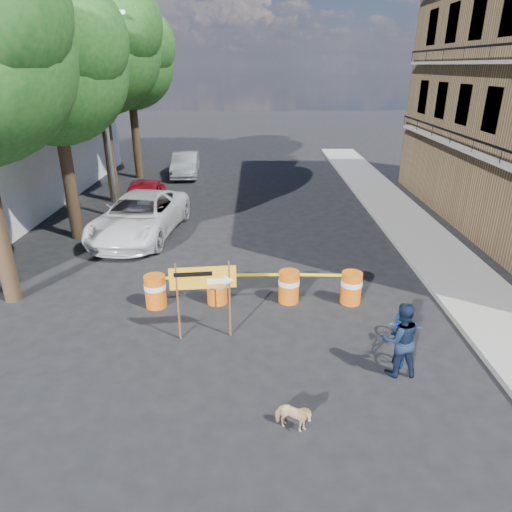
{
  "coord_description": "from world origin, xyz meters",
  "views": [
    {
      "loc": [
        -0.03,
        -9.3,
        6.05
      ],
      "look_at": [
        -0.03,
        2.04,
        1.3
      ],
      "focal_mm": 32.0,
      "sensor_mm": 36.0,
      "label": 1
    }
  ],
  "objects_px": {
    "pedestrian": "(400,340)",
    "barrel_far_right": "(351,287)",
    "barrel_far_left": "(155,291)",
    "suv_white": "(140,216)",
    "dog": "(293,417)",
    "sedan_red": "(144,200)",
    "bicycle": "(404,315)",
    "sedan_silver": "(185,164)",
    "barrel_mid_right": "(289,286)",
    "detour_sign": "(212,283)",
    "barrel_mid_left": "(217,287)"
  },
  "relations": [
    {
      "from": "dog",
      "to": "barrel_mid_left",
      "type": "bearing_deg",
      "value": 39.63
    },
    {
      "from": "detour_sign",
      "to": "dog",
      "type": "bearing_deg",
      "value": -68.09
    },
    {
      "from": "dog",
      "to": "sedan_red",
      "type": "relative_size",
      "value": 0.16
    },
    {
      "from": "dog",
      "to": "suv_white",
      "type": "height_order",
      "value": "suv_white"
    },
    {
      "from": "barrel_far_right",
      "to": "detour_sign",
      "type": "bearing_deg",
      "value": -154.47
    },
    {
      "from": "barrel_far_right",
      "to": "pedestrian",
      "type": "distance_m",
      "value": 3.18
    },
    {
      "from": "barrel_mid_right",
      "to": "pedestrian",
      "type": "relative_size",
      "value": 0.54
    },
    {
      "from": "barrel_mid_left",
      "to": "detour_sign",
      "type": "xyz_separation_m",
      "value": [
        0.06,
        -1.74,
        0.97
      ]
    },
    {
      "from": "barrel_far_left",
      "to": "dog",
      "type": "xyz_separation_m",
      "value": [
        3.36,
        -4.57,
        -0.18
      ]
    },
    {
      "from": "pedestrian",
      "to": "sedan_silver",
      "type": "relative_size",
      "value": 0.41
    },
    {
      "from": "barrel_far_left",
      "to": "pedestrian",
      "type": "xyz_separation_m",
      "value": [
        5.68,
        -2.93,
        0.36
      ]
    },
    {
      "from": "pedestrian",
      "to": "sedan_silver",
      "type": "xyz_separation_m",
      "value": [
        -7.12,
        18.79,
        -0.16
      ]
    },
    {
      "from": "barrel_far_left",
      "to": "barrel_far_right",
      "type": "bearing_deg",
      "value": 2.18
    },
    {
      "from": "dog",
      "to": "bicycle",
      "type": "bearing_deg",
      "value": -26.92
    },
    {
      "from": "sedan_silver",
      "to": "barrel_mid_left",
      "type": "bearing_deg",
      "value": -82.42
    },
    {
      "from": "sedan_silver",
      "to": "pedestrian",
      "type": "bearing_deg",
      "value": -72.82
    },
    {
      "from": "barrel_mid_right",
      "to": "suv_white",
      "type": "height_order",
      "value": "suv_white"
    },
    {
      "from": "barrel_far_left",
      "to": "suv_white",
      "type": "bearing_deg",
      "value": 106.91
    },
    {
      "from": "barrel_far_left",
      "to": "dog",
      "type": "distance_m",
      "value": 5.67
    },
    {
      "from": "barrel_mid_left",
      "to": "detour_sign",
      "type": "relative_size",
      "value": 0.46
    },
    {
      "from": "detour_sign",
      "to": "pedestrian",
      "type": "bearing_deg",
      "value": -26.18
    },
    {
      "from": "dog",
      "to": "sedan_silver",
      "type": "bearing_deg",
      "value": 33.13
    },
    {
      "from": "barrel_far_left",
      "to": "detour_sign",
      "type": "bearing_deg",
      "value": -41.86
    },
    {
      "from": "dog",
      "to": "suv_white",
      "type": "distance_m",
      "value": 11.33
    },
    {
      "from": "barrel_mid_left",
      "to": "bicycle",
      "type": "height_order",
      "value": "bicycle"
    },
    {
      "from": "barrel_far_left",
      "to": "sedan_silver",
      "type": "bearing_deg",
      "value": 95.2
    },
    {
      "from": "pedestrian",
      "to": "bicycle",
      "type": "bearing_deg",
      "value": -113.9
    },
    {
      "from": "barrel_far_left",
      "to": "sedan_silver",
      "type": "relative_size",
      "value": 0.22
    },
    {
      "from": "suv_white",
      "to": "detour_sign",
      "type": "bearing_deg",
      "value": -57.71
    },
    {
      "from": "barrel_mid_left",
      "to": "dog",
      "type": "bearing_deg",
      "value": -70.28
    },
    {
      "from": "barrel_far_right",
      "to": "suv_white",
      "type": "height_order",
      "value": "suv_white"
    },
    {
      "from": "barrel_mid_right",
      "to": "suv_white",
      "type": "relative_size",
      "value": 0.16
    },
    {
      "from": "barrel_mid_right",
      "to": "sedan_red",
      "type": "bearing_deg",
      "value": 126.56
    },
    {
      "from": "pedestrian",
      "to": "barrel_far_right",
      "type": "bearing_deg",
      "value": -86.5
    },
    {
      "from": "barrel_far_left",
      "to": "pedestrian",
      "type": "distance_m",
      "value": 6.4
    },
    {
      "from": "barrel_mid_left",
      "to": "detour_sign",
      "type": "distance_m",
      "value": 1.99
    },
    {
      "from": "barrel_mid_left",
      "to": "sedan_silver",
      "type": "distance_m",
      "value": 15.95
    },
    {
      "from": "pedestrian",
      "to": "detour_sign",
      "type": "bearing_deg",
      "value": -22.82
    },
    {
      "from": "barrel_far_left",
      "to": "barrel_mid_right",
      "type": "xyz_separation_m",
      "value": [
        3.61,
        0.27,
        0.0
      ]
    },
    {
      "from": "detour_sign",
      "to": "barrel_far_left",
      "type": "bearing_deg",
      "value": 131.51
    },
    {
      "from": "suv_white",
      "to": "pedestrian",
      "type": "bearing_deg",
      "value": -42.34
    },
    {
      "from": "detour_sign",
      "to": "pedestrian",
      "type": "xyz_separation_m",
      "value": [
        3.98,
        -1.41,
        -0.61
      ]
    },
    {
      "from": "barrel_mid_left",
      "to": "pedestrian",
      "type": "distance_m",
      "value": 5.13
    },
    {
      "from": "detour_sign",
      "to": "suv_white",
      "type": "xyz_separation_m",
      "value": [
        -3.39,
        7.08,
        -0.65
      ]
    },
    {
      "from": "bicycle",
      "to": "sedan_silver",
      "type": "relative_size",
      "value": 0.45
    },
    {
      "from": "barrel_far_right",
      "to": "dog",
      "type": "relative_size",
      "value": 1.29
    },
    {
      "from": "dog",
      "to": "pedestrian",
      "type": "bearing_deg",
      "value": -34.86
    },
    {
      "from": "dog",
      "to": "sedan_silver",
      "type": "relative_size",
      "value": 0.17
    },
    {
      "from": "bicycle",
      "to": "suv_white",
      "type": "distance_m",
      "value": 10.85
    },
    {
      "from": "barrel_mid_right",
      "to": "detour_sign",
      "type": "relative_size",
      "value": 0.46
    }
  ]
}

